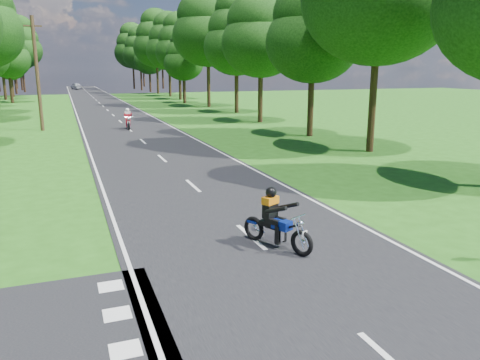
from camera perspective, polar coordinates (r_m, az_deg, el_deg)
name	(u,v)px	position (r m, az deg, el deg)	size (l,w,h in m)	color
ground	(283,266)	(10.90, 5.30, -10.43)	(160.00, 160.00, 0.00)	#225413
main_road	(103,106)	(59.28, -16.36, 8.63)	(7.00, 140.00, 0.02)	black
road_markings	(103,107)	(57.41, -16.35, 8.50)	(7.40, 140.00, 0.01)	silver
treeline	(104,40)	(69.37, -16.28, 16.08)	(40.00, 115.35, 14.78)	black
telegraph_pole	(37,73)	(36.99, -23.49, 11.83)	(1.20, 0.26, 8.00)	#382616
rider_near_blue	(277,218)	(11.65, 4.54, -4.66)	(0.62, 1.85, 1.54)	navy
rider_far_red	(128,119)	(36.00, -13.50, 7.29)	(0.62, 1.85, 1.54)	#B80E12
distant_car	(77,86)	(109.79, -19.27, 10.76)	(1.67, 4.15, 1.41)	#B7B9BE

